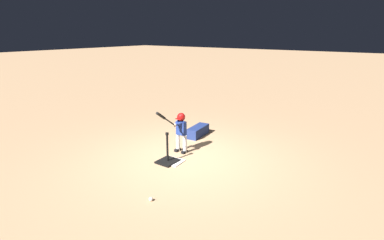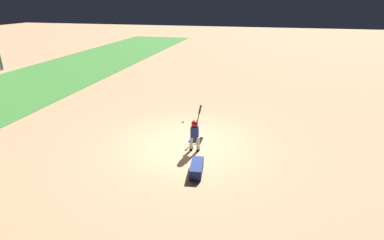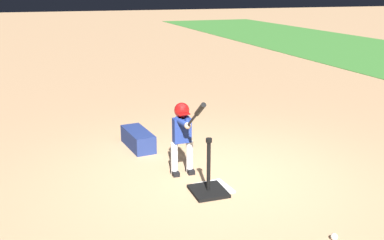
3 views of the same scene
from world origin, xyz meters
name	(u,v)px [view 2 (image 2 of 3)]	position (x,y,z in m)	size (l,w,h in m)	color
ground_plane	(186,145)	(0.00, 0.00, 0.00)	(90.00, 90.00, 0.00)	tan
home_plate	(193,141)	(0.30, -0.16, 0.01)	(0.44, 0.44, 0.02)	white
batting_tee	(196,138)	(0.38, -0.25, 0.09)	(0.47, 0.42, 0.72)	black
batter_child	(195,131)	(-0.27, -0.37, 0.65)	(0.98, 0.32, 1.22)	silver
baseball	(183,121)	(1.83, 0.58, 0.04)	(0.07, 0.07, 0.07)	white
equipment_bag	(197,168)	(-1.55, -0.72, 0.14)	(0.84, 0.32, 0.28)	navy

